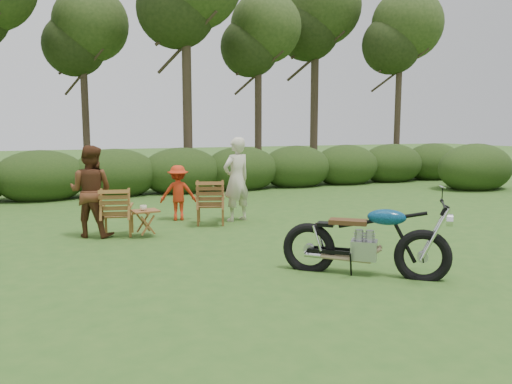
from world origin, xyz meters
name	(u,v)px	position (x,y,z in m)	size (l,w,h in m)	color
ground	(340,266)	(0.00, 0.00, 0.00)	(80.00, 80.00, 0.00)	#2C541C
tree_line	(189,70)	(0.50, 9.74, 3.81)	(22.52, 11.62, 8.14)	#382A1F
motorcycle	(363,274)	(0.08, -0.47, 0.00)	(2.16, 0.82, 1.23)	#0C65A0
lawn_chair_right	(211,224)	(-0.75, 3.78, 0.00)	(0.64, 0.64, 0.94)	#5A2F16
lawn_chair_left	(118,235)	(-2.69, 3.45, 0.00)	(0.62, 0.62, 0.91)	brown
side_table	(146,223)	(-2.24, 3.10, 0.25)	(0.49, 0.41, 0.50)	brown
cup	(143,208)	(-2.27, 3.07, 0.55)	(0.13, 0.13, 0.10)	#EFE5C5
adult_a	(237,221)	(-0.12, 3.92, 0.00)	(0.66, 0.43, 1.80)	beige
adult_b	(93,236)	(-3.14, 3.53, 0.00)	(0.82, 0.64, 1.69)	#522B17
child	(179,220)	(-1.26, 4.49, 0.00)	(0.77, 0.45, 1.20)	red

